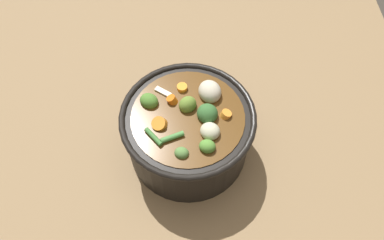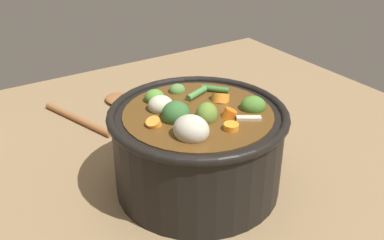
% 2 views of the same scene
% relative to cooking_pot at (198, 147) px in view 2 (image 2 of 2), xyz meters
% --- Properties ---
extents(ground_plane, '(1.10, 1.10, 0.00)m').
position_rel_cooking_pot_xyz_m(ground_plane, '(-0.00, 0.00, -0.07)').
color(ground_plane, '#8C704C').
extents(cooking_pot, '(0.26, 0.26, 0.16)m').
position_rel_cooking_pot_xyz_m(cooking_pot, '(0.00, 0.00, 0.00)').
color(cooking_pot, black).
rests_on(cooking_pot, ground_plane).
extents(wooden_spoon, '(0.19, 0.19, 0.01)m').
position_rel_cooking_pot_xyz_m(wooden_spoon, '(-0.33, -0.01, -0.06)').
color(wooden_spoon, '#995E34').
rests_on(wooden_spoon, ground_plane).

